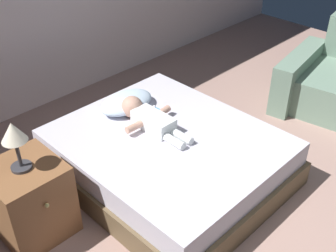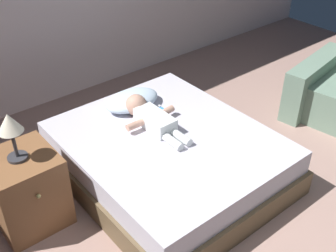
{
  "view_description": "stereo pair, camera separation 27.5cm",
  "coord_description": "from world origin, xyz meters",
  "px_view_note": "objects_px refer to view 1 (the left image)",
  "views": [
    {
      "loc": [
        -1.79,
        -0.68,
        2.31
      ],
      "look_at": [
        0.1,
        1.2,
        0.5
      ],
      "focal_mm": 44.91,
      "sensor_mm": 36.0,
      "label": 1
    },
    {
      "loc": [
        -1.59,
        -0.87,
        2.31
      ],
      "look_at": [
        0.1,
        1.2,
        0.5
      ],
      "focal_mm": 44.91,
      "sensor_mm": 36.0,
      "label": 2
    }
  ],
  "objects_px": {
    "toothbrush": "(159,109)",
    "baby": "(147,118)",
    "pillow": "(126,102)",
    "nightstand": "(30,200)",
    "bed": "(168,157)",
    "lamp": "(14,136)"
  },
  "relations": [
    {
      "from": "bed",
      "to": "baby",
      "type": "bearing_deg",
      "value": 89.83
    },
    {
      "from": "pillow",
      "to": "nightstand",
      "type": "distance_m",
      "value": 1.17
    },
    {
      "from": "bed",
      "to": "toothbrush",
      "type": "distance_m",
      "value": 0.45
    },
    {
      "from": "baby",
      "to": "pillow",
      "type": "bearing_deg",
      "value": 82.1
    },
    {
      "from": "lamp",
      "to": "bed",
      "type": "bearing_deg",
      "value": -13.63
    },
    {
      "from": "nightstand",
      "to": "bed",
      "type": "bearing_deg",
      "value": -13.63
    },
    {
      "from": "toothbrush",
      "to": "baby",
      "type": "bearing_deg",
      "value": -155.97
    },
    {
      "from": "bed",
      "to": "nightstand",
      "type": "xyz_separation_m",
      "value": [
        -1.07,
        0.26,
        0.09
      ]
    },
    {
      "from": "pillow",
      "to": "baby",
      "type": "relative_size",
      "value": 0.69
    },
    {
      "from": "baby",
      "to": "nightstand",
      "type": "xyz_separation_m",
      "value": [
        -1.08,
        0.03,
        -0.19
      ]
    },
    {
      "from": "bed",
      "to": "lamp",
      "type": "height_order",
      "value": "lamp"
    },
    {
      "from": "pillow",
      "to": "nightstand",
      "type": "height_order",
      "value": "nightstand"
    },
    {
      "from": "bed",
      "to": "toothbrush",
      "type": "xyz_separation_m",
      "value": [
        0.22,
        0.33,
        0.21
      ]
    },
    {
      "from": "nightstand",
      "to": "pillow",
      "type": "bearing_deg",
      "value": 14.31
    },
    {
      "from": "bed",
      "to": "lamp",
      "type": "relative_size",
      "value": 4.96
    },
    {
      "from": "baby",
      "to": "toothbrush",
      "type": "distance_m",
      "value": 0.25
    },
    {
      "from": "nightstand",
      "to": "baby",
      "type": "bearing_deg",
      "value": -1.4
    },
    {
      "from": "baby",
      "to": "lamp",
      "type": "distance_m",
      "value": 1.13
    },
    {
      "from": "pillow",
      "to": "baby",
      "type": "bearing_deg",
      "value": -97.9
    },
    {
      "from": "bed",
      "to": "nightstand",
      "type": "distance_m",
      "value": 1.11
    },
    {
      "from": "toothbrush",
      "to": "lamp",
      "type": "bearing_deg",
      "value": -176.82
    },
    {
      "from": "nightstand",
      "to": "lamp",
      "type": "relative_size",
      "value": 1.62
    }
  ]
}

